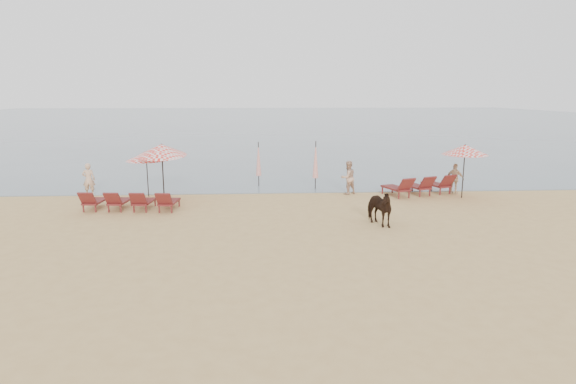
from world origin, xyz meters
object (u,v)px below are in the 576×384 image
umbrella_closed_right (259,159)px  umbrella_closed_left (316,160)px  umbrella_open_left_b (162,150)px  cow (378,207)px  lounger_cluster_right (419,185)px  umbrella_open_right (465,150)px  beachgoer_right_b (455,179)px  lounger_cluster_left (130,201)px  umbrella_open_left_a (146,156)px  beachgoer_right_a (348,178)px  beachgoer_left (89,179)px

umbrella_closed_right → umbrella_closed_left: bearing=-18.9°
umbrella_open_left_b → cow: umbrella_open_left_b is taller
umbrella_closed_left → lounger_cluster_right: bearing=-18.7°
umbrella_open_right → cow: umbrella_open_right is taller
lounger_cluster_right → beachgoer_right_b: bearing=-15.4°
lounger_cluster_left → beachgoer_right_b: bearing=15.4°
umbrella_open_right → beachgoer_right_b: umbrella_open_right is taller
lounger_cluster_left → umbrella_open_left_b: (1.11, 1.50, 1.95)m
umbrella_open_left_a → beachgoer_right_a: size_ratio=1.31×
umbrella_open_right → umbrella_closed_left: 7.12m
lounger_cluster_right → umbrella_open_right: size_ratio=1.40×
umbrella_open_left_a → umbrella_closed_left: bearing=16.1°
umbrella_open_left_a → beachgoer_right_b: (14.78, -0.24, -1.17)m
umbrella_closed_left → umbrella_open_left_b: bearing=-160.2°
lounger_cluster_left → umbrella_closed_left: umbrella_closed_left is taller
lounger_cluster_left → umbrella_closed_left: (8.25, 4.07, 1.10)m
umbrella_open_left_a → beachgoer_right_b: 14.83m
beachgoer_right_a → beachgoer_right_b: (5.20, -0.26, -0.07)m
umbrella_open_right → beachgoer_right_b: 1.78m
umbrella_open_left_b → cow: 9.85m
lounger_cluster_right → umbrella_open_left_b: bearing=165.0°
umbrella_closed_left → umbrella_closed_right: umbrella_closed_left is taller
lounger_cluster_right → beachgoer_right_b: 1.80m
lounger_cluster_right → umbrella_open_left_a: size_ratio=1.65×
umbrella_open_left_a → umbrella_open_right: bearing=2.6°
umbrella_open_right → umbrella_open_left_a: bearing=152.0°
beachgoer_right_a → umbrella_open_left_a: bearing=-25.1°
lounger_cluster_left → beachgoer_right_a: beachgoer_right_a is taller
lounger_cluster_left → beachgoer_left: bearing=136.5°
beachgoer_left → beachgoer_right_b: size_ratio=1.05×
lounger_cluster_left → beachgoer_left: (-2.76, 3.19, 0.37)m
lounger_cluster_left → umbrella_open_left_a: 3.17m
lounger_cluster_right → umbrella_closed_right: size_ratio=1.50×
umbrella_open_left_b → lounger_cluster_right: bearing=0.5°
umbrella_open_left_a → beachgoer_left: umbrella_open_left_a is taller
umbrella_open_right → beachgoer_left: umbrella_open_right is taller
lounger_cluster_left → beachgoer_right_a: (9.70, 2.81, 0.40)m
umbrella_open_left_a → umbrella_open_right: (14.79, -1.16, 0.35)m
umbrella_open_left_a → umbrella_open_right: 14.84m
beachgoer_right_b → beachgoer_left: bearing=39.3°
umbrella_open_left_a → cow: 11.26m
beachgoer_left → umbrella_closed_left: bearing=177.8°
umbrella_closed_right → lounger_cluster_right: bearing=-18.8°
beachgoer_left → lounger_cluster_right: bearing=170.4°
umbrella_open_left_b → beachgoer_right_b: size_ratio=1.83×
umbrella_open_right → beachgoer_right_a: size_ratio=1.55×
lounger_cluster_right → umbrella_closed_left: umbrella_closed_left is taller
cow → beachgoer_right_a: bearing=68.4°
umbrella_closed_right → beachgoer_right_b: 9.89m
umbrella_open_right → umbrella_closed_left: size_ratio=1.02×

